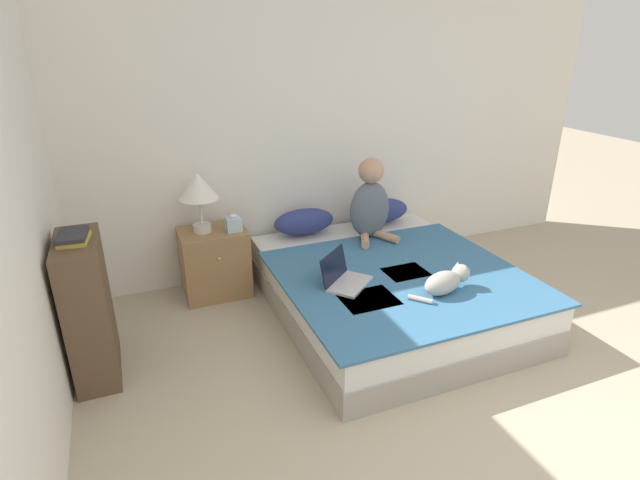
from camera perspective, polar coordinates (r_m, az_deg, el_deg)
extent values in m
cube|color=white|center=(4.52, 1.21, 12.73)|extent=(5.48, 0.05, 2.55)
cube|color=white|center=(2.69, -31.79, 2.32)|extent=(0.05, 4.07, 2.55)
cube|color=#9E998E|center=(4.02, 7.69, -6.69)|extent=(1.70, 2.03, 0.20)
cube|color=silver|center=(3.93, 7.83, -4.26)|extent=(1.67, 1.99, 0.18)
cube|color=teal|center=(3.73, 9.45, -4.15)|extent=(1.75, 1.62, 0.02)
cube|color=#5B9384|center=(3.78, 9.77, -3.67)|extent=(0.31, 0.25, 0.01)
cube|color=#5B9384|center=(3.38, 5.58, -6.79)|extent=(0.37, 0.30, 0.01)
ellipsoid|color=navy|center=(4.39, -1.84, 2.12)|extent=(0.55, 0.27, 0.22)
ellipsoid|color=navy|center=(4.70, 6.94, 3.34)|extent=(0.55, 0.27, 0.22)
ellipsoid|color=slate|center=(4.30, 5.68, 3.46)|extent=(0.36, 0.20, 0.49)
sphere|color=tan|center=(4.20, 5.86, 7.90)|extent=(0.21, 0.21, 0.21)
cylinder|color=tan|center=(4.22, 5.17, 0.05)|extent=(0.17, 0.26, 0.07)
cylinder|color=tan|center=(4.31, 7.52, 0.43)|extent=(0.17, 0.26, 0.07)
ellipsoid|color=#A8A399|center=(3.49, 13.84, -4.80)|extent=(0.33, 0.22, 0.16)
sphere|color=#A8A399|center=(3.60, 15.78, -3.65)|extent=(0.13, 0.13, 0.13)
cone|color=#A8A399|center=(3.60, 15.45, -2.78)|extent=(0.06, 0.06, 0.06)
cone|color=#A8A399|center=(3.56, 16.28, -3.17)|extent=(0.06, 0.06, 0.06)
cylinder|color=#A8A399|center=(3.39, 11.40, -6.65)|extent=(0.14, 0.15, 0.04)
cube|color=#B7B7BC|center=(3.54, 3.45, -5.05)|extent=(0.40, 0.39, 0.02)
cube|color=black|center=(3.54, 1.59, -2.99)|extent=(0.30, 0.27, 0.21)
cube|color=#937047|center=(4.24, -11.92, -2.51)|extent=(0.53, 0.41, 0.57)
sphere|color=tan|center=(4.00, -11.48, -2.10)|extent=(0.03, 0.03, 0.03)
cylinder|color=beige|center=(4.12, -13.31, 1.37)|extent=(0.15, 0.15, 0.07)
cylinder|color=beige|center=(4.07, -13.48, 3.20)|extent=(0.02, 0.02, 0.21)
cone|color=white|center=(4.01, -13.75, 6.03)|extent=(0.31, 0.31, 0.21)
cube|color=silver|center=(4.09, -9.86, 1.81)|extent=(0.12, 0.12, 0.11)
ellipsoid|color=white|center=(4.06, -9.93, 2.73)|extent=(0.06, 0.04, 0.03)
cube|color=brown|center=(3.45, -24.94, -7.18)|extent=(0.25, 0.57, 0.92)
cube|color=gold|center=(3.25, -26.27, 0.07)|extent=(0.19, 0.24, 0.03)
cube|color=#2D2D33|center=(3.24, -26.49, 0.51)|extent=(0.18, 0.25, 0.03)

